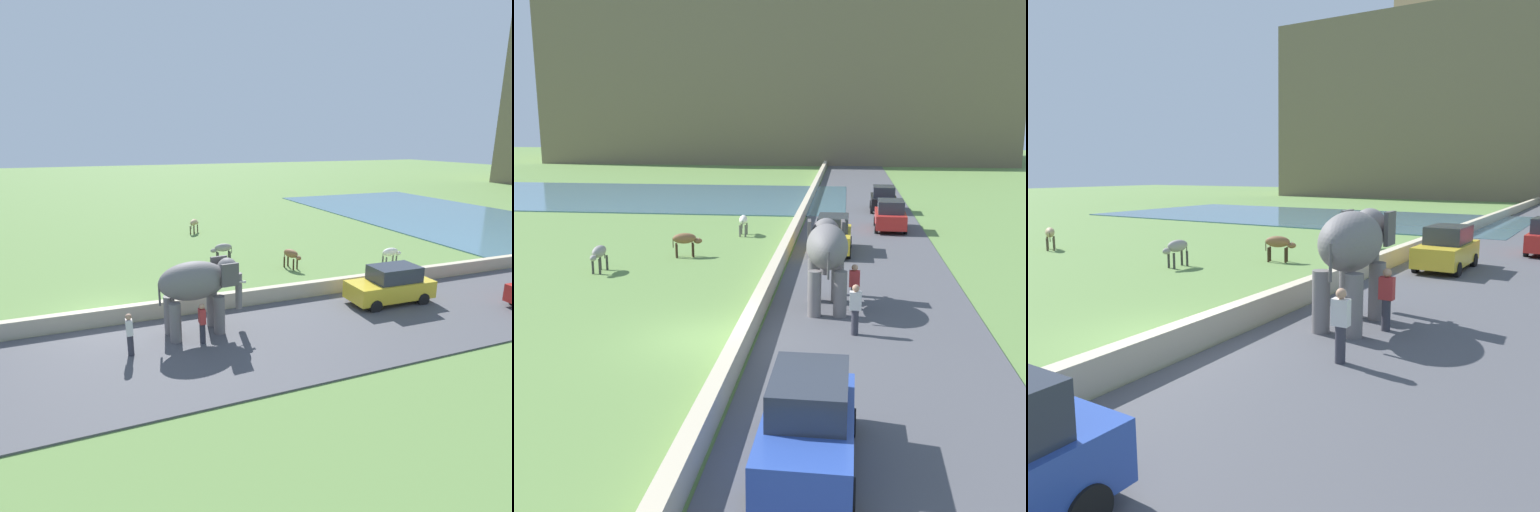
# 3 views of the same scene
# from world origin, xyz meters

# --- Properties ---
(ground_plane) EXTENTS (220.00, 220.00, 0.00)m
(ground_plane) POSITION_xyz_m (0.00, 0.00, 0.00)
(ground_plane) COLOR #608442
(barrier_wall) EXTENTS (0.40, 110.00, 0.73)m
(barrier_wall) POSITION_xyz_m (1.20, 18.00, 0.37)
(barrier_wall) COLOR beige
(barrier_wall) RESTS_ON ground
(lake) EXTENTS (36.00, 18.00, 0.08)m
(lake) POSITION_xyz_m (-14.00, 32.49, 0.04)
(lake) COLOR slate
(lake) RESTS_ON ground
(elephant) EXTENTS (1.58, 3.51, 2.99)m
(elephant) POSITION_xyz_m (3.41, 3.52, 2.04)
(elephant) COLOR slate
(elephant) RESTS_ON ground
(person_beside_elephant) EXTENTS (0.36, 0.22, 1.63)m
(person_beside_elephant) POSITION_xyz_m (4.37, 3.36, 0.87)
(person_beside_elephant) COLOR #33333D
(person_beside_elephant) RESTS_ON ground
(person_trailing) EXTENTS (0.36, 0.22, 1.63)m
(person_trailing) POSITION_xyz_m (4.38, 0.74, 0.87)
(person_trailing) COLOR #33333D
(person_trailing) RESTS_ON ground
(car_yellow) EXTENTS (1.84, 4.03, 1.80)m
(car_yellow) POSITION_xyz_m (3.43, 12.65, 0.90)
(car_yellow) COLOR gold
(car_yellow) RESTS_ON ground
(cow_white) EXTENTS (0.50, 1.40, 1.15)m
(cow_white) POSITION_xyz_m (-1.62, 16.60, 0.84)
(cow_white) COLOR silver
(cow_white) RESTS_ON ground
(cow_grey) EXTENTS (0.47, 1.39, 1.15)m
(cow_grey) POSITION_xyz_m (-6.35, 7.50, 0.84)
(cow_grey) COLOR gray
(cow_grey) RESTS_ON ground
(cow_tan) EXTENTS (1.32, 1.09, 1.15)m
(cow_tan) POSITION_xyz_m (-15.38, 7.90, 0.84)
(cow_tan) COLOR tan
(cow_tan) RESTS_ON ground
(cow_brown) EXTENTS (1.42, 0.77, 1.15)m
(cow_brown) POSITION_xyz_m (-3.44, 10.86, 0.84)
(cow_brown) COLOR brown
(cow_brown) RESTS_ON ground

